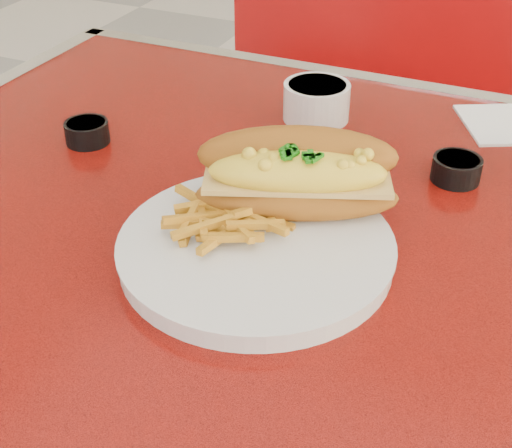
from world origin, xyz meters
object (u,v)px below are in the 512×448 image
at_px(mac_hoagie, 297,175).
at_px(sauce_cup_left, 87,131).
at_px(dinner_plate, 256,249).
at_px(fork, 317,252).
at_px(booth_bench_far, 446,221).
at_px(sauce_cup_right, 457,168).
at_px(gravy_ramekin, 316,100).
at_px(diner_table, 343,345).

bearing_deg(mac_hoagie, sauce_cup_left, 146.98).
distance_m(dinner_plate, fork, 0.06).
xyz_separation_m(booth_bench_far, sauce_cup_right, (0.07, -0.66, 0.50)).
xyz_separation_m(booth_bench_far, mac_hoagie, (-0.06, -0.82, 0.54)).
relative_size(dinner_plate, fork, 2.24).
xyz_separation_m(dinner_plate, gravy_ramekin, (-0.05, 0.32, 0.02)).
bearing_deg(dinner_plate, gravy_ramekin, 99.79).
height_order(dinner_plate, sauce_cup_left, sauce_cup_left).
relative_size(fork, gravy_ramekin, 1.20).
relative_size(gravy_ramekin, sauce_cup_left, 1.50).
relative_size(booth_bench_far, gravy_ramekin, 10.95).
height_order(dinner_plate, sauce_cup_right, sauce_cup_right).
relative_size(dinner_plate, mac_hoagie, 1.28).
bearing_deg(dinner_plate, sauce_cup_left, 155.11).
bearing_deg(diner_table, dinner_plate, -131.51).
xyz_separation_m(dinner_plate, fork, (0.06, 0.01, 0.01)).
bearing_deg(sauce_cup_left, diner_table, -8.16).
xyz_separation_m(fork, sauce_cup_right, (0.09, 0.22, -0.00)).
bearing_deg(mac_hoagie, sauce_cup_right, 27.51).
bearing_deg(fork, booth_bench_far, -26.48).
bearing_deg(diner_table, sauce_cup_left, 171.84).
distance_m(gravy_ramekin, sauce_cup_left, 0.30).
height_order(sauce_cup_left, sauce_cup_right, same).
height_order(booth_bench_far, mac_hoagie, booth_bench_far).
bearing_deg(dinner_plate, booth_bench_far, 85.28).
distance_m(fork, sauce_cup_left, 0.38).
bearing_deg(booth_bench_far, fork, -90.93).
bearing_deg(gravy_ramekin, sauce_cup_left, -142.62).
bearing_deg(sauce_cup_right, mac_hoagie, -130.88).
height_order(dinner_plate, fork, same).
xyz_separation_m(diner_table, gravy_ramekin, (-0.13, 0.23, 0.19)).
distance_m(gravy_ramekin, sauce_cup_right, 0.22).
distance_m(mac_hoagie, sauce_cup_right, 0.21).
height_order(fork, sauce_cup_left, sauce_cup_left).
xyz_separation_m(mac_hoagie, gravy_ramekin, (-0.07, 0.24, -0.03)).
relative_size(diner_table, mac_hoagie, 5.39).
relative_size(dinner_plate, sauce_cup_right, 4.56).
distance_m(mac_hoagie, sauce_cup_left, 0.31).
bearing_deg(sauce_cup_right, diner_table, -116.60).
bearing_deg(booth_bench_far, sauce_cup_left, -115.86).
xyz_separation_m(fork, sauce_cup_left, (-0.35, 0.13, -0.00)).
height_order(gravy_ramekin, sauce_cup_left, gravy_ramekin).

